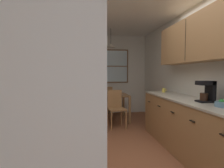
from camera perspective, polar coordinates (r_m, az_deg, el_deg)
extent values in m
plane|color=#995B3D|center=(3.72, 2.97, -17.39)|extent=(12.00, 12.00, 0.00)
cube|color=silver|center=(3.49, -19.32, 2.44)|extent=(0.10, 9.00, 2.55)
cube|color=silver|center=(3.97, 22.56, 2.46)|extent=(0.10, 9.00, 2.55)
cube|color=silver|center=(6.11, -1.70, 2.93)|extent=(4.40, 0.10, 2.55)
cube|color=white|center=(3.71, 3.10, 23.39)|extent=(4.40, 9.00, 0.08)
cube|color=white|center=(1.27, -21.09, -18.38)|extent=(0.72, 0.80, 1.71)
cube|color=black|center=(1.26, -3.47, -20.82)|extent=(0.01, 0.01, 1.54)
cube|color=black|center=(1.22, -2.61, -21.56)|extent=(0.02, 0.02, 1.09)
cube|color=black|center=(1.30, -2.96, -20.08)|extent=(0.02, 0.02, 1.09)
cube|color=black|center=(1.02, -2.60, -13.45)|extent=(0.01, 0.15, 0.22)
cube|color=beige|center=(1.12, -3.40, 5.75)|extent=(0.01, 0.05, 0.07)
cube|color=black|center=(2.10, -17.38, -21.23)|extent=(0.62, 0.63, 0.90)
cube|color=black|center=(2.09, -8.12, -22.18)|extent=(0.01, 0.44, 0.30)
cube|color=silver|center=(2.01, -7.42, -16.75)|extent=(0.02, 0.51, 0.02)
cube|color=black|center=(1.96, -17.62, -8.86)|extent=(0.59, 0.60, 0.02)
cube|color=black|center=(2.01, -25.62, -6.12)|extent=(0.06, 0.63, 0.20)
cylinder|color=#2D2D2D|center=(1.85, -22.70, -9.20)|extent=(0.15, 0.15, 0.01)
cylinder|color=#2D2D2D|center=(2.11, -20.77, -7.60)|extent=(0.15, 0.15, 0.01)
cylinder|color=#2D2D2D|center=(1.80, -13.93, -9.38)|extent=(0.15, 0.15, 0.01)
cylinder|color=#2D2D2D|center=(2.07, -13.12, -7.70)|extent=(0.15, 0.15, 0.01)
cube|color=white|center=(1.97, -21.58, 14.09)|extent=(0.38, 0.59, 0.34)
cube|color=black|center=(1.88, -16.07, 14.74)|extent=(0.01, 0.35, 0.22)
cube|color=#2D2D33|center=(2.13, -15.06, 13.37)|extent=(0.01, 0.12, 0.22)
cube|color=#A87A4C|center=(3.30, -13.84, -12.30)|extent=(0.60, 1.90, 0.87)
cube|color=#B7B2A3|center=(3.21, -13.95, -4.53)|extent=(0.63, 1.92, 0.03)
cube|color=black|center=(2.60, -8.42, -10.45)|extent=(0.02, 0.10, 0.01)
cube|color=black|center=(3.22, -8.32, -7.77)|extent=(0.02, 0.10, 0.01)
cube|color=black|center=(3.84, -8.26, -5.96)|extent=(0.02, 0.10, 0.01)
cube|color=#A87A4C|center=(3.19, -16.88, 13.42)|extent=(0.32, 2.00, 0.68)
cube|color=#2D2319|center=(2.85, -14.59, 14.69)|extent=(0.01, 0.01, 0.63)
cube|color=#2D2319|center=(3.50, -13.31, 12.58)|extent=(0.01, 0.01, 0.63)
cube|color=#A87A4C|center=(3.09, 25.78, -13.59)|extent=(0.60, 3.31, 0.87)
cube|color=#B7B2A3|center=(3.00, 26.00, -5.31)|extent=(0.63, 3.33, 0.03)
cube|color=black|center=(2.20, 31.27, -13.45)|extent=(0.02, 0.10, 0.01)
cube|color=black|center=(2.64, 23.57, -10.50)|extent=(0.02, 0.10, 0.01)
cube|color=black|center=(3.11, 18.20, -8.30)|extent=(0.02, 0.10, 0.01)
cube|color=black|center=(3.60, 14.32, -6.65)|extent=(0.02, 0.10, 0.01)
cube|color=black|center=(4.11, 11.40, -5.38)|extent=(0.02, 0.10, 0.01)
cube|color=#A87A4C|center=(3.05, 29.27, 13.34)|extent=(0.32, 3.01, 0.74)
cube|color=#2D2319|center=(3.38, 21.78, 12.52)|extent=(0.01, 0.01, 0.68)
cube|color=olive|center=(5.15, -0.36, -3.43)|extent=(0.94, 0.88, 0.03)
cube|color=olive|center=(4.76, -5.05, -8.43)|extent=(0.06, 0.06, 0.70)
cube|color=olive|center=(4.89, 5.49, -8.13)|extent=(0.06, 0.06, 0.70)
cube|color=olive|center=(5.57, -5.48, -6.71)|extent=(0.06, 0.06, 0.70)
cube|color=olive|center=(5.68, 3.55, -6.51)|extent=(0.06, 0.06, 0.70)
cube|color=#A87A4C|center=(4.49, 1.44, -7.80)|extent=(0.45, 0.45, 0.04)
cube|color=#A87A4C|center=(4.63, 0.77, -4.65)|extent=(0.37, 0.08, 0.45)
cylinder|color=#A87A4C|center=(4.43, 4.43, -11.07)|extent=(0.04, 0.04, 0.43)
cylinder|color=#A87A4C|center=(4.32, -0.19, -11.43)|extent=(0.04, 0.04, 0.43)
cylinder|color=#A87A4C|center=(4.77, 2.89, -10.03)|extent=(0.04, 0.04, 0.43)
cylinder|color=#A87A4C|center=(4.67, -1.41, -10.33)|extent=(0.04, 0.04, 0.43)
cube|color=#A87A4C|center=(5.88, -2.13, -5.15)|extent=(0.45, 0.45, 0.04)
cube|color=#A87A4C|center=(5.68, -1.69, -3.16)|extent=(0.37, 0.08, 0.45)
cylinder|color=#A87A4C|center=(6.06, -4.23, -7.15)|extent=(0.04, 0.04, 0.43)
cylinder|color=#A87A4C|center=(6.14, -0.88, -7.00)|extent=(0.04, 0.04, 0.43)
cylinder|color=#A87A4C|center=(5.71, -3.47, -7.80)|extent=(0.04, 0.04, 0.43)
cylinder|color=#A87A4C|center=(5.80, 0.07, -7.62)|extent=(0.04, 0.04, 0.43)
cylinder|color=black|center=(5.22, -0.37, 14.61)|extent=(0.01, 0.01, 0.42)
cone|color=beige|center=(5.17, -0.37, 11.76)|extent=(0.25, 0.25, 0.10)
sphere|color=white|center=(5.17, -0.37, 11.98)|extent=(0.06, 0.06, 0.06)
cube|color=brown|center=(6.08, 1.41, 5.52)|extent=(0.77, 0.04, 1.10)
cube|color=silver|center=(6.07, 1.43, 5.52)|extent=(0.69, 0.01, 1.02)
cube|color=brown|center=(6.07, 1.44, 5.53)|extent=(0.69, 0.02, 0.03)
cylinder|color=white|center=(4.66, -8.31, -9.19)|extent=(0.31, 0.31, 0.62)
cylinder|color=red|center=(2.37, -16.12, -4.68)|extent=(0.10, 0.10, 0.19)
cylinder|color=white|center=(2.35, -16.16, -2.24)|extent=(0.10, 0.10, 0.02)
cube|color=beige|center=(2.20, -7.16, -18.52)|extent=(0.02, 0.16, 0.24)
cube|color=black|center=(3.00, 26.87, -4.80)|extent=(0.22, 0.18, 0.02)
cube|color=black|center=(3.03, 28.18, -2.05)|extent=(0.06, 0.18, 0.31)
cube|color=black|center=(2.98, 27.00, 0.28)|extent=(0.22, 0.18, 0.06)
cylinder|color=#331E14|center=(2.98, 26.58, -3.54)|extent=(0.11, 0.11, 0.11)
cylinder|color=#E5CC4C|center=(4.19, 15.71, -1.87)|extent=(0.07, 0.07, 0.09)
torus|color=#E5CC4C|center=(4.21, 16.32, -1.80)|extent=(0.05, 0.01, 0.05)
sphere|color=green|center=(2.72, 30.82, -4.63)|extent=(0.06, 0.06, 0.06)
cylinder|color=#E0D14C|center=(5.04, -1.19, -3.04)|extent=(0.20, 0.20, 0.06)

